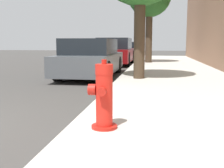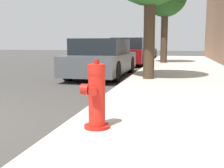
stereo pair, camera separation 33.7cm
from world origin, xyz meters
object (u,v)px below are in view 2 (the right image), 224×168
at_px(fire_hydrant, 96,97).
at_px(parked_car_far, 143,51).
at_px(parked_car_near, 103,58).
at_px(parked_car_mid, 130,52).

xyz_separation_m(fire_hydrant, parked_car_far, (-1.46, 17.23, 0.08)).
bearing_deg(fire_hydrant, parked_car_far, 94.85).
height_order(parked_car_near, parked_car_mid, parked_car_mid).
bearing_deg(parked_car_mid, fire_hydrant, -82.74).
distance_m(parked_car_mid, parked_car_far, 5.56).
distance_m(parked_car_near, parked_car_mid, 5.40).
bearing_deg(fire_hydrant, parked_car_near, 104.10).
relative_size(fire_hydrant, parked_car_far, 0.19).
relative_size(parked_car_mid, parked_car_far, 0.97).
xyz_separation_m(parked_car_near, parked_car_mid, (0.09, 5.40, 0.06)).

